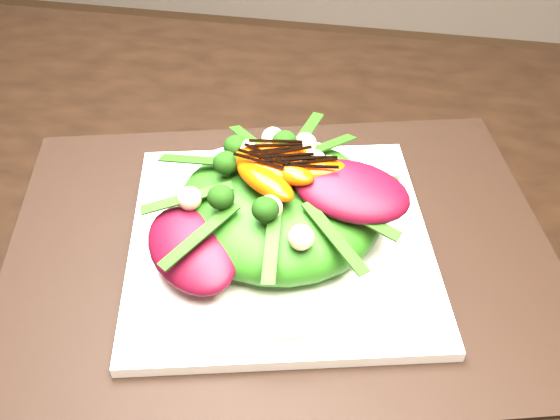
% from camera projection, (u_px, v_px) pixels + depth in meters
% --- Properties ---
extents(dining_table, '(1.60, 0.90, 0.75)m').
position_uv_depth(dining_table, '(124.00, 245.00, 0.65)').
color(dining_table, black).
rests_on(dining_table, floor).
extents(placemat, '(0.59, 0.51, 0.00)m').
position_uv_depth(placemat, '(280.00, 247.00, 0.62)').
color(placemat, black).
rests_on(placemat, dining_table).
extents(plate_base, '(0.33, 0.33, 0.01)m').
position_uv_depth(plate_base, '(280.00, 241.00, 0.61)').
color(plate_base, white).
rests_on(plate_base, placemat).
extents(salad_bowl, '(0.28, 0.28, 0.02)m').
position_uv_depth(salad_bowl, '(280.00, 230.00, 0.60)').
color(salad_bowl, white).
rests_on(salad_bowl, plate_base).
extents(lettuce_mound, '(0.22, 0.22, 0.06)m').
position_uv_depth(lettuce_mound, '(280.00, 206.00, 0.58)').
color(lettuce_mound, '#286613').
rests_on(lettuce_mound, salad_bowl).
extents(radicchio_leaf, '(0.10, 0.07, 0.02)m').
position_uv_depth(radicchio_leaf, '(352.00, 191.00, 0.55)').
color(radicchio_leaf, '#450715').
rests_on(radicchio_leaf, lettuce_mound).
extents(orange_segment, '(0.07, 0.04, 0.02)m').
position_uv_depth(orange_segment, '(275.00, 150.00, 0.58)').
color(orange_segment, '#D03603').
rests_on(orange_segment, lettuce_mound).
extents(broccoli_floret, '(0.04, 0.04, 0.03)m').
position_uv_depth(broccoli_floret, '(206.00, 150.00, 0.59)').
color(broccoli_floret, black).
rests_on(broccoli_floret, lettuce_mound).
extents(macadamia_nut, '(0.02, 0.02, 0.02)m').
position_uv_depth(macadamia_nut, '(290.00, 220.00, 0.52)').
color(macadamia_nut, '#C6B38B').
rests_on(macadamia_nut, lettuce_mound).
extents(balsamic_drizzle, '(0.04, 0.01, 0.00)m').
position_uv_depth(balsamic_drizzle, '(275.00, 142.00, 0.58)').
color(balsamic_drizzle, black).
rests_on(balsamic_drizzle, orange_segment).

